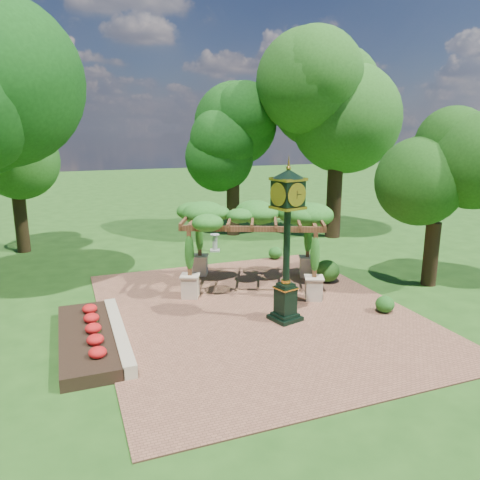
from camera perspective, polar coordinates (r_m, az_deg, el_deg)
name	(u,v)px	position (r m, az deg, el deg)	size (l,w,h in m)	color
ground	(268,324)	(15.23, 3.41, -10.14)	(120.00, 120.00, 0.00)	#1E4714
brick_plaza	(256,312)	(16.07, 1.93, -8.76)	(10.00, 12.00, 0.04)	brown
border_wall	(119,333)	(14.51, -14.58, -10.97)	(0.35, 5.00, 0.40)	#C6B793
flower_bed	(87,339)	(14.47, -18.18, -11.38)	(1.50, 5.00, 0.36)	red
pedestal_clock	(287,232)	(14.59, 5.77, 1.01)	(1.19, 1.19, 4.96)	black
pergola	(253,220)	(17.83, 1.58, 2.48)	(6.09, 5.07, 3.29)	beige
sundial	(215,244)	(23.77, -3.08, -0.45)	(0.62, 0.62, 0.89)	#9B9B93
shrub_front	(385,304)	(16.63, 17.25, -7.48)	(0.63, 0.63, 0.57)	#1C5117
shrub_mid	(327,271)	(19.23, 10.57, -3.74)	(0.99, 0.99, 0.89)	#255618
shrub_back	(275,253)	(22.29, 4.32, -1.57)	(0.64, 0.64, 0.58)	#1E5719
tree_west_far	(13,146)	(25.44, -25.96, 10.23)	(3.44, 3.44, 7.68)	#322513
tree_north	(233,138)	(26.94, -0.88, 12.35)	(4.39, 4.39, 8.14)	#302213
tree_east_far	(339,100)	(26.88, 11.93, 16.38)	(5.91, 5.91, 11.05)	black
tree_east_near	(439,172)	(19.39, 23.10, 7.62)	(3.30, 3.30, 6.55)	#362315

